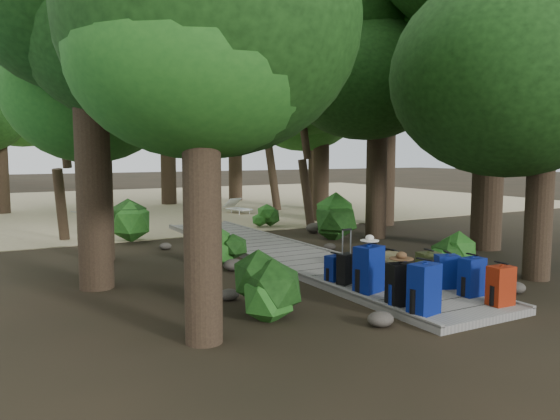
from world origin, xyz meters
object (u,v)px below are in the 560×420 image
backpack_left_a (424,286)px  lone_suitcase_on_sand (196,214)px  backpack_left_c (369,266)px  backpack_right_c (447,270)px  kayak (94,218)px  sun_lounger (239,206)px  duffel_right_black (378,258)px  suitcase_on_boardwalk (346,269)px  backpack_right_d (429,265)px  backpack_right_b (472,275)px  backpack_left_b (401,282)px  backpack_right_a (501,284)px  duffel_right_khaki (387,261)px  backpack_left_d (335,267)px

backpack_left_a → lone_suitcase_on_sand: bearing=74.4°
backpack_left_c → backpack_right_c: size_ratio=1.34×
kayak → sun_lounger: size_ratio=1.88×
duffel_right_black → suitcase_on_boardwalk: suitcase_on_boardwalk is taller
backpack_left_c → suitcase_on_boardwalk: backpack_left_c is taller
duffel_right_black → kayak: bearing=125.2°
duffel_right_black → lone_suitcase_on_sand: size_ratio=1.20×
backpack_right_c → lone_suitcase_on_sand: bearing=115.3°
suitcase_on_boardwalk → kayak: 12.35m
suitcase_on_boardwalk → sun_lounger: (3.56, 12.34, -0.09)m
backpack_left_a → backpack_right_d: (1.52, 1.47, -0.11)m
backpack_right_b → suitcase_on_boardwalk: bearing=127.6°
lone_suitcase_on_sand → backpack_left_b: bearing=-98.2°
backpack_right_b → duffel_right_black: bearing=90.1°
duffel_right_black → backpack_left_b: bearing=-103.5°
backpack_right_a → sun_lounger: size_ratio=0.39×
duffel_right_black → kayak: 11.98m
suitcase_on_boardwalk → kayak: size_ratio=0.17×
kayak → backpack_right_d: bearing=-83.0°
backpack_right_c → duffel_right_khaki: backpack_right_c is taller
backpack_left_a → sun_lounger: 14.87m
backpack_left_a → sun_lounger: bearing=65.1°
backpack_left_b → duffel_right_khaki: size_ratio=1.09×
backpack_right_b → sun_lounger: bearing=80.4°
backpack_right_c → lone_suitcase_on_sand: backpack_right_c is taller
backpack_left_a → backpack_right_a: bearing=-20.2°
backpack_right_c → duffel_right_khaki: 1.48m
backpack_right_c → backpack_left_c: bearing=-175.1°
backpack_left_d → backpack_right_b: bearing=-66.0°
backpack_right_c → backpack_right_d: size_ratio=1.08×
backpack_left_a → duffel_right_khaki: backpack_left_a is taller
backpack_right_c → suitcase_on_boardwalk: (-1.35, 1.11, -0.05)m
backpack_right_d → suitcase_on_boardwalk: backpack_right_d is taller
backpack_right_b → suitcase_on_boardwalk: 2.15m
backpack_left_d → backpack_right_d: backpack_right_d is taller
backpack_left_d → backpack_right_c: (1.38, -1.43, 0.07)m
backpack_left_a → duffel_right_black: backpack_left_a is taller
backpack_left_b → backpack_left_d: (0.07, 1.87, -0.11)m
sun_lounger → backpack_right_d: bearing=-111.7°
backpack_left_b → backpack_left_d: bearing=97.1°
backpack_left_b → backpack_right_c: (1.45, 0.44, -0.04)m
suitcase_on_boardwalk → backpack_right_b: bearing=-71.7°
duffel_right_black → kayak: duffel_right_black is taller
lone_suitcase_on_sand → sun_lounger: (2.59, 1.95, -0.02)m
backpack_right_a → duffel_right_black: (0.02, 3.01, -0.11)m
backpack_left_d → duffel_right_khaki: 1.30m
backpack_left_b → backpack_right_d: (1.52, 0.96, -0.07)m
backpack_right_c → suitcase_on_boardwalk: backpack_right_c is taller
backpack_left_b → duffel_right_black: size_ratio=1.01×
lone_suitcase_on_sand → backpack_right_b: bearing=-91.4°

